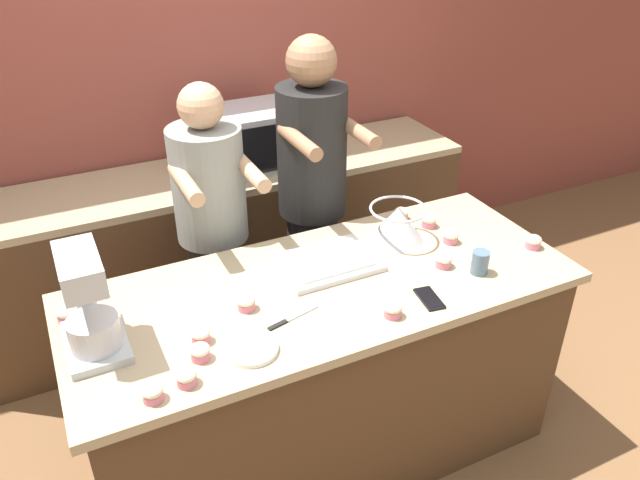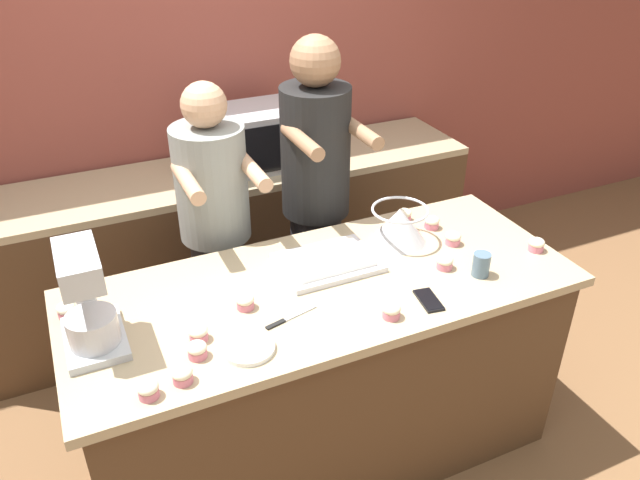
{
  "view_description": "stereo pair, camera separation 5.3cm",
  "coord_description": "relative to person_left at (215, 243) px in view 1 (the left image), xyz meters",
  "views": [
    {
      "loc": [
        -0.91,
        -1.82,
        2.34
      ],
      "look_at": [
        0.0,
        0.04,
        1.12
      ],
      "focal_mm": 35.0,
      "sensor_mm": 36.0,
      "label": 1
    },
    {
      "loc": [
        -0.86,
        -1.84,
        2.34
      ],
      "look_at": [
        0.0,
        0.04,
        1.12
      ],
      "focal_mm": 35.0,
      "sensor_mm": 36.0,
      "label": 2
    }
  ],
  "objects": [
    {
      "name": "ground_plane",
      "position": [
        0.25,
        -0.65,
        -0.84
      ],
      "size": [
        16.0,
        16.0,
        0.0
      ],
      "primitive_type": "plane",
      "color": "brown"
    },
    {
      "name": "back_wall",
      "position": [
        0.25,
        0.96,
        0.51
      ],
      "size": [
        10.0,
        0.06,
        2.7
      ],
      "color": "brown",
      "rests_on": "ground_plane"
    },
    {
      "name": "island_counter",
      "position": [
        0.25,
        -0.65,
        -0.37
      ],
      "size": [
        2.02,
        0.82,
        0.94
      ],
      "color": "#4C331E",
      "rests_on": "ground_plane"
    },
    {
      "name": "back_counter",
      "position": [
        0.25,
        0.61,
        -0.38
      ],
      "size": [
        2.8,
        0.6,
        0.92
      ],
      "color": "#4C331E",
      "rests_on": "ground_plane"
    },
    {
      "name": "person_left",
      "position": [
        0.0,
        0.0,
        0.0
      ],
      "size": [
        0.34,
        0.5,
        1.6
      ],
      "color": "#232328",
      "rests_on": "ground_plane"
    },
    {
      "name": "person_right",
      "position": [
        0.51,
        0.0,
        0.08
      ],
      "size": [
        0.34,
        0.5,
        1.74
      ],
      "color": "#232328",
      "rests_on": "ground_plane"
    },
    {
      "name": "stand_mixer",
      "position": [
        -0.61,
        -0.64,
        0.26
      ],
      "size": [
        0.2,
        0.3,
        0.37
      ],
      "color": "#B2B7BC",
      "rests_on": "island_counter"
    },
    {
      "name": "mixing_bowl",
      "position": [
        0.69,
        -0.48,
        0.18
      ],
      "size": [
        0.25,
        0.25,
        0.16
      ],
      "color": "#BCBCC1",
      "rests_on": "island_counter"
    },
    {
      "name": "baking_tray",
      "position": [
        0.32,
        -0.53,
        0.11
      ],
      "size": [
        0.4,
        0.3,
        0.04
      ],
      "color": "silver",
      "rests_on": "island_counter"
    },
    {
      "name": "microwave_oven",
      "position": [
        0.42,
        0.61,
        0.24
      ],
      "size": [
        0.52,
        0.39,
        0.32
      ],
      "color": "#B7B7BC",
      "rests_on": "back_counter"
    },
    {
      "name": "cell_phone",
      "position": [
        0.56,
        -0.92,
        0.1
      ],
      "size": [
        0.09,
        0.15,
        0.01
      ],
      "color": "black",
      "rests_on": "island_counter"
    },
    {
      "name": "drinking_glass",
      "position": [
        0.85,
        -0.85,
        0.14
      ],
      "size": [
        0.07,
        0.07,
        0.1
      ],
      "color": "slate",
      "rests_on": "island_counter"
    },
    {
      "name": "small_plate",
      "position": [
        -0.15,
        -0.9,
        0.1
      ],
      "size": [
        0.18,
        0.18,
        0.02
      ],
      "color": "white",
      "rests_on": "island_counter"
    },
    {
      "name": "knife",
      "position": [
        0.04,
        -0.8,
        0.1
      ],
      "size": [
        0.22,
        0.07,
        0.01
      ],
      "color": "#BCBCC1",
      "rests_on": "island_counter"
    },
    {
      "name": "cupcake_0",
      "position": [
        0.89,
        -0.44,
        0.12
      ],
      "size": [
        0.07,
        0.07,
        0.06
      ],
      "color": "#D17084",
      "rests_on": "island_counter"
    },
    {
      "name": "cupcake_1",
      "position": [
        -0.31,
        -0.86,
        0.12
      ],
      "size": [
        0.07,
        0.07,
        0.06
      ],
      "color": "#D17084",
      "rests_on": "island_counter"
    },
    {
      "name": "cupcake_2",
      "position": [
        0.75,
        -0.75,
        0.12
      ],
      "size": [
        0.07,
        0.07,
        0.06
      ],
      "color": "#D17084",
      "rests_on": "island_counter"
    },
    {
      "name": "cupcake_3",
      "position": [
        -0.69,
        -0.45,
        0.12
      ],
      "size": [
        0.07,
        0.07,
        0.06
      ],
      "color": "#D17084",
      "rests_on": "island_counter"
    },
    {
      "name": "cupcake_4",
      "position": [
        -0.39,
        -0.96,
        0.12
      ],
      "size": [
        0.07,
        0.07,
        0.06
      ],
      "color": "#D17084",
      "rests_on": "island_counter"
    },
    {
      "name": "cupcake_5",
      "position": [
        1.19,
        -0.79,
        0.12
      ],
      "size": [
        0.07,
        0.07,
        0.06
      ],
      "color": "#D17084",
      "rests_on": "island_counter"
    },
    {
      "name": "cupcake_6",
      "position": [
        0.81,
        -0.33,
        0.12
      ],
      "size": [
        0.07,
        0.07,
        0.06
      ],
      "color": "#D17084",
      "rests_on": "island_counter"
    },
    {
      "name": "cupcake_7",
      "position": [
        -0.08,
        -0.67,
        0.12
      ],
      "size": [
        0.07,
        0.07,
        0.06
      ],
      "color": "#D17084",
      "rests_on": "island_counter"
    },
    {
      "name": "cupcake_8",
      "position": [
        0.89,
        -0.6,
        0.12
      ],
      "size": [
        0.07,
        0.07,
        0.06
      ],
      "color": "#D17084",
      "rests_on": "island_counter"
    },
    {
      "name": "cupcake_9",
      "position": [
        -0.5,
        -0.98,
        0.12
      ],
      "size": [
        0.07,
        0.07,
        0.06
      ],
      "color": "#D17084",
      "rests_on": "island_counter"
    },
    {
      "name": "cupcake_10",
      "position": [
        0.39,
        -0.94,
        0.12
      ],
      "size": [
        0.07,
        0.07,
        0.06
      ],
      "color": "#D17084",
      "rests_on": "island_counter"
    },
    {
      "name": "cupcake_11",
      "position": [
        -0.29,
        -0.77,
        0.12
      ],
      "size": [
        0.07,
        0.07,
        0.06
      ],
      "color": "#D17084",
      "rests_on": "island_counter"
    }
  ]
}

